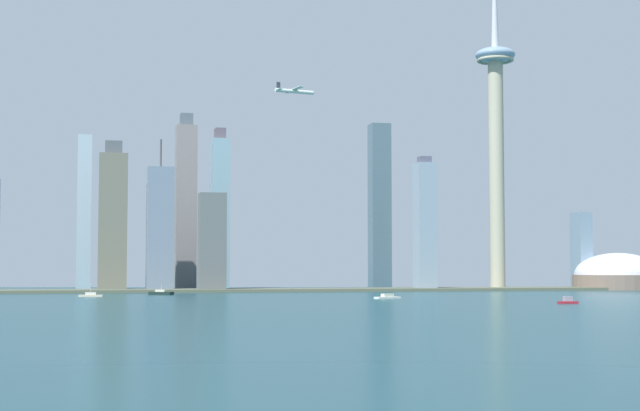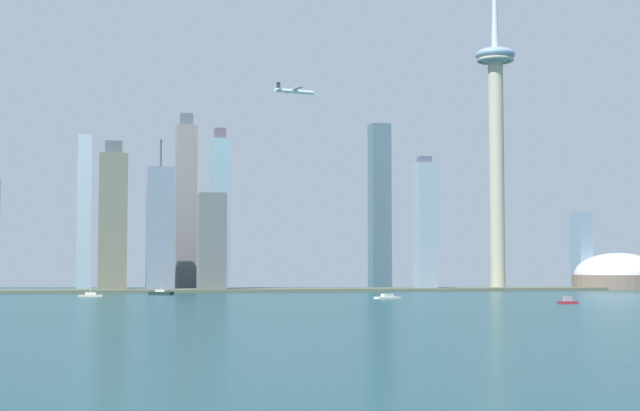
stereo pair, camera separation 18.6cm
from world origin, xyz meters
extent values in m
plane|color=#18424B|center=(0.00, 0.00, 0.00)|extent=(6000.00, 6000.00, 0.00)
cube|color=#5B614D|center=(0.00, 432.67, 1.21)|extent=(691.13, 56.56, 2.41)
cylinder|color=#B7B397|center=(197.41, 454.24, 108.54)|extent=(13.82, 13.82, 217.08)
ellipsoid|color=#88A5C3|center=(197.41, 454.24, 217.08)|extent=(36.83, 36.83, 14.16)
torus|color=#B7B397|center=(197.41, 454.24, 212.13)|extent=(34.14, 34.14, 2.83)
cylinder|color=#7B6759|center=(308.06, 435.06, 6.74)|extent=(82.87, 82.87, 13.49)
ellipsoid|color=silver|center=(308.06, 435.06, 13.49)|extent=(78.72, 78.72, 40.26)
cube|color=gray|center=(-108.44, 457.04, 52.52)|extent=(22.13, 20.44, 105.05)
cylinder|color=#4C4C51|center=(-108.44, 457.04, 117.13)|extent=(1.60, 1.60, 24.17)
cube|color=#82A8B8|center=(-53.50, 491.61, 67.59)|extent=(15.46, 24.41, 135.18)
cube|color=#5F545F|center=(-53.50, 491.61, 140.11)|extent=(9.28, 14.64, 9.86)
cube|color=slate|center=(-67.49, 430.49, 40.92)|extent=(22.09, 19.23, 81.84)
cube|color=slate|center=(-147.80, 453.66, 57.63)|extent=(23.37, 19.65, 115.27)
cube|color=#555C62|center=(-147.80, 453.66, 120.58)|extent=(14.02, 11.79, 10.63)
cube|color=#ADC6D5|center=(-171.64, 525.79, 69.87)|extent=(12.46, 17.36, 139.73)
cube|color=#8CA1B2|center=(121.79, 438.54, 56.25)|extent=(16.67, 18.78, 112.51)
cube|color=#56586D|center=(121.79, 438.54, 115.44)|extent=(10.00, 11.27, 5.87)
cube|color=slate|center=(106.61, 525.81, 79.80)|extent=(19.00, 17.54, 159.60)
cube|color=#738EA2|center=(285.59, 460.95, 36.07)|extent=(12.81, 20.89, 72.14)
cube|color=gray|center=(-80.42, 526.46, 75.73)|extent=(19.09, 21.06, 151.45)
cube|color=slate|center=(-80.42, 526.46, 157.16)|extent=(11.45, 12.64, 11.42)
cube|color=beige|center=(-164.86, 314.35, 0.68)|extent=(16.44, 5.75, 1.36)
cube|color=silver|center=(-164.86, 314.35, 2.25)|extent=(7.32, 3.71, 1.78)
cylinder|color=silver|center=(-164.86, 314.35, 6.12)|extent=(0.24, 0.24, 5.97)
cube|color=#AA212D|center=(93.49, 122.80, 0.65)|extent=(11.08, 4.47, 1.29)
cube|color=#9692A1|center=(93.49, 122.80, 2.71)|extent=(4.90, 3.05, 2.83)
cube|color=white|center=(21.85, 229.51, 0.61)|extent=(18.74, 11.31, 1.23)
cube|color=silver|center=(21.85, 229.51, 2.23)|extent=(8.73, 6.31, 2.00)
cube|color=black|center=(-114.14, 353.35, 1.09)|extent=(18.68, 15.65, 2.19)
cube|color=beige|center=(-114.14, 353.35, 2.97)|extent=(9.21, 8.37, 1.56)
cylinder|color=silver|center=(-114.14, 353.35, 5.81)|extent=(0.24, 0.24, 4.11)
cylinder|color=silver|center=(-5.11, 396.97, 164.13)|extent=(32.93, 9.43, 3.23)
sphere|color=silver|center=(11.04, 400.10, 164.13)|extent=(3.23, 3.23, 3.23)
cube|color=silver|center=(-5.11, 396.97, 165.59)|extent=(10.87, 33.72, 0.50)
cube|color=silver|center=(-18.69, 394.34, 164.62)|extent=(5.38, 12.11, 0.40)
cube|color=#2D333D|center=(-18.69, 394.34, 168.25)|extent=(3.25, 1.10, 5.00)
camera|label=1|loc=(-165.08, -370.86, 19.84)|focal=54.36mm
camera|label=2|loc=(-164.90, -370.90, 19.84)|focal=54.36mm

